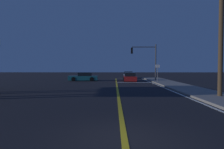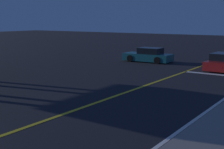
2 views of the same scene
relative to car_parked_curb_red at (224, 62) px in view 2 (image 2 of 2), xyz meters
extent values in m
cube|color=gold|center=(-2.08, -13.16, -0.58)|extent=(0.20, 40.47, 0.01)
cube|color=white|center=(2.79, -13.16, -0.58)|extent=(0.16, 40.47, 0.01)
cube|color=white|center=(0.48, -2.76, -0.58)|extent=(5.13, 0.50, 0.01)
cube|color=maroon|center=(0.00, 0.07, -0.14)|extent=(1.95, 4.68, 0.68)
cube|color=black|center=(-0.01, -0.21, 0.46)|extent=(1.63, 2.17, 0.60)
cylinder|color=black|center=(-0.82, 1.52, -0.26)|extent=(0.24, 0.65, 0.64)
cylinder|color=black|center=(-0.89, -1.35, -0.26)|extent=(0.24, 0.65, 0.64)
sphere|color=red|center=(-0.62, -2.18, -0.06)|extent=(0.14, 0.14, 0.14)
sphere|color=red|center=(0.51, -2.21, -0.06)|extent=(0.14, 0.14, 0.14)
cube|color=#195960|center=(-7.27, 0.73, -0.14)|extent=(4.60, 2.05, 0.68)
cube|color=black|center=(-7.00, 0.74, 0.46)|extent=(2.15, 1.69, 0.60)
cylinder|color=black|center=(-8.63, -0.20, -0.26)|extent=(0.65, 0.25, 0.64)
cylinder|color=black|center=(-8.71, 1.55, -0.26)|extent=(0.65, 0.25, 0.64)
cylinder|color=black|center=(-5.83, -0.08, -0.26)|extent=(0.65, 0.25, 0.64)
cylinder|color=black|center=(-5.90, 1.66, -0.26)|extent=(0.65, 0.25, 0.64)
sphere|color=#FFF4CC|center=(-9.45, 0.06, -0.06)|extent=(0.18, 0.18, 0.18)
sphere|color=#FFF4CC|center=(-9.49, 1.22, -0.06)|extent=(0.18, 0.18, 0.18)
sphere|color=red|center=(-5.03, 0.24, -0.06)|extent=(0.14, 0.14, 0.14)
sphere|color=red|center=(-5.08, 1.40, -0.06)|extent=(0.14, 0.14, 0.14)
camera|label=1|loc=(-2.38, -30.95, 1.54)|focal=32.40mm
camera|label=2|loc=(7.05, -25.97, 3.40)|focal=51.35mm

